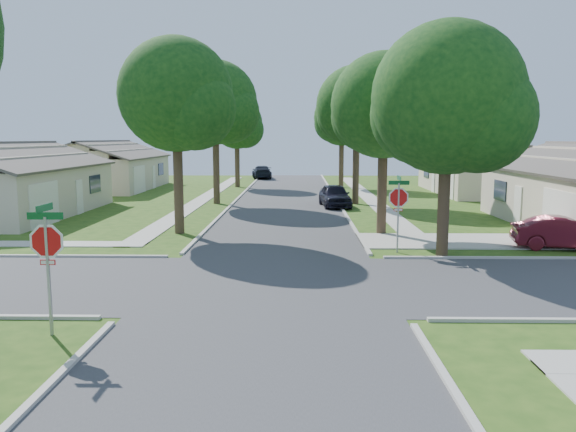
% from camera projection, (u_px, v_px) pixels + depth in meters
% --- Properties ---
extents(ground, '(100.00, 100.00, 0.00)m').
position_uv_depth(ground, '(270.00, 283.00, 17.23)').
color(ground, '#264713').
rests_on(ground, ground).
extents(road_ns, '(7.00, 100.00, 0.02)m').
position_uv_depth(road_ns, '(270.00, 283.00, 17.23)').
color(road_ns, '#333335').
rests_on(road_ns, ground).
extents(sidewalk_ne, '(1.20, 40.00, 0.04)m').
position_uv_depth(sidewalk_ne, '(367.00, 196.00, 42.86)').
color(sidewalk_ne, '#9E9B91').
rests_on(sidewalk_ne, ground).
extents(sidewalk_nw, '(1.20, 40.00, 0.04)m').
position_uv_depth(sidewalk_nw, '(208.00, 196.00, 43.09)').
color(sidewalk_nw, '#9E9B91').
rests_on(sidewalk_nw, ground).
extents(driveway, '(8.80, 3.60, 0.05)m').
position_uv_depth(driveway, '(462.00, 241.00, 24.11)').
color(driveway, '#9E9B91').
rests_on(driveway, ground).
extents(stop_sign_sw, '(1.05, 0.80, 2.98)m').
position_uv_depth(stop_sign_sw, '(47.00, 247.00, 12.39)').
color(stop_sign_sw, gray).
rests_on(stop_sign_sw, ground).
extents(stop_sign_ne, '(1.05, 0.80, 2.98)m').
position_uv_depth(stop_sign_ne, '(398.00, 201.00, 21.52)').
color(stop_sign_ne, gray).
rests_on(stop_sign_ne, ground).
extents(tree_e_near, '(4.97, 4.80, 8.28)m').
position_uv_depth(tree_e_near, '(385.00, 111.00, 25.28)').
color(tree_e_near, '#38281C').
rests_on(tree_e_near, ground).
extents(tree_e_mid, '(5.59, 5.40, 9.21)m').
position_uv_depth(tree_e_mid, '(358.00, 110.00, 37.08)').
color(tree_e_mid, '#38281C').
rests_on(tree_e_mid, ground).
extents(tree_e_far, '(5.17, 5.00, 8.72)m').
position_uv_depth(tree_e_far, '(342.00, 120.00, 49.99)').
color(tree_e_far, '#38281C').
rests_on(tree_e_far, ground).
extents(tree_w_near, '(5.38, 5.20, 8.97)m').
position_uv_depth(tree_w_near, '(177.00, 100.00, 25.39)').
color(tree_w_near, '#38281C').
rests_on(tree_w_near, ground).
extents(tree_w_mid, '(5.80, 5.60, 9.56)m').
position_uv_depth(tree_w_mid, '(216.00, 107.00, 37.23)').
color(tree_w_mid, '#38281C').
rests_on(tree_w_mid, ground).
extents(tree_w_far, '(4.76, 4.60, 8.04)m').
position_uv_depth(tree_w_far, '(237.00, 126.00, 50.23)').
color(tree_w_far, '#38281C').
rests_on(tree_w_far, ground).
extents(tree_ne_corner, '(5.80, 5.60, 8.66)m').
position_uv_depth(tree_ne_corner, '(449.00, 106.00, 20.51)').
color(tree_ne_corner, '#38281C').
rests_on(tree_ne_corner, ground).
extents(house_ne_far, '(8.42, 13.60, 4.23)m').
position_uv_depth(house_ne_far, '(485.00, 174.00, 45.43)').
color(house_ne_far, '#B9AA92').
rests_on(house_ne_far, ground).
extents(house_nw_near, '(8.42, 13.60, 4.23)m').
position_uv_depth(house_nw_near, '(5.00, 189.00, 32.18)').
color(house_nw_near, '#B9AA92').
rests_on(house_nw_near, ground).
extents(house_nw_far, '(8.42, 13.60, 4.23)m').
position_uv_depth(house_nw_far, '(106.00, 171.00, 49.01)').
color(house_nw_far, '#B9AA92').
rests_on(house_nw_far, ground).
extents(car_driveway, '(4.14, 2.07, 1.30)m').
position_uv_depth(car_driveway, '(565.00, 233.00, 22.37)').
color(car_driveway, '#58121E').
rests_on(car_driveway, ground).
extents(car_curb_east, '(2.15, 4.46, 1.47)m').
position_uv_depth(car_curb_east, '(335.00, 195.00, 36.23)').
color(car_curb_east, black).
rests_on(car_curb_east, ground).
extents(car_curb_west, '(2.58, 5.09, 1.42)m').
position_uv_depth(car_curb_west, '(262.00, 172.00, 61.59)').
color(car_curb_west, black).
rests_on(car_curb_west, ground).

